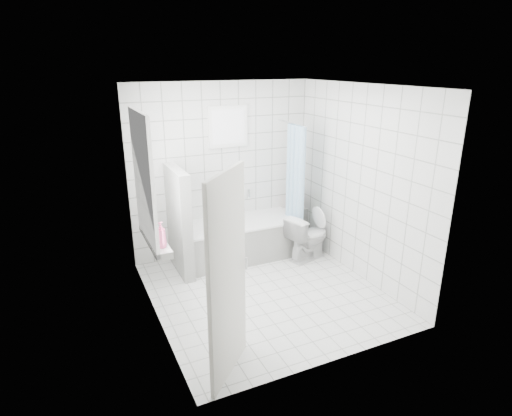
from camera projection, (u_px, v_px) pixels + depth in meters
name	position (u px, v px, depth m)	size (l,w,h in m)	color
ground	(265.00, 292.00, 5.58)	(3.00, 3.00, 0.00)	white
ceiling	(267.00, 85.00, 4.73)	(3.00, 3.00, 0.00)	white
wall_back	(222.00, 170.00, 6.44)	(2.80, 0.02, 2.60)	white
wall_front	(339.00, 242.00, 3.87)	(2.80, 0.02, 2.60)	white
wall_left	(150.00, 214.00, 4.60)	(0.02, 3.00, 2.60)	white
wall_right	(360.00, 184.00, 5.71)	(0.02, 3.00, 2.60)	white
window_left	(146.00, 180.00, 4.77)	(0.01, 0.90, 1.40)	white
window_back	(229.00, 127.00, 6.23)	(0.50, 0.01, 0.50)	white
window_sill	(155.00, 240.00, 5.03)	(0.18, 1.02, 0.08)	white
door	(228.00, 279.00, 3.84)	(0.04, 0.80, 2.00)	silver
bathtub	(241.00, 239.00, 6.50)	(1.76, 0.77, 0.58)	white
partition_wall	(179.00, 221.00, 5.93)	(0.15, 0.85, 1.50)	white
tiled_ledge	(294.00, 224.00, 7.16)	(0.40, 0.24, 0.55)	white
toilet	(308.00, 237.00, 6.43)	(0.39, 0.69, 0.70)	white
curtain_rod	(292.00, 123.00, 6.25)	(0.02, 0.02, 0.80)	silver
shower_curtain	(294.00, 184.00, 6.43)	(0.14, 0.48, 1.78)	#4592CA
tub_faucet	(238.00, 197.00, 6.65)	(0.18, 0.06, 0.06)	silver
sill_bottles	(157.00, 228.00, 4.89)	(0.17, 0.59, 0.32)	#E65989
ledge_bottles	(296.00, 202.00, 7.00)	(0.18, 0.20, 0.28)	yellow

